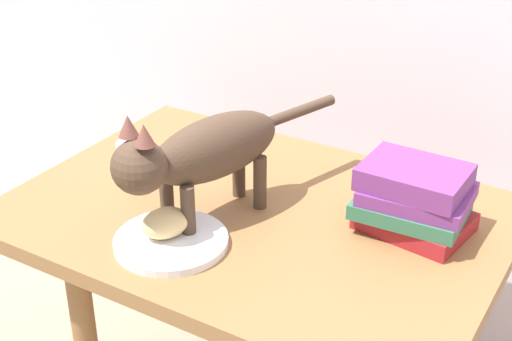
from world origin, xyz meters
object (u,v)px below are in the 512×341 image
Objects in this scene: bread_roll at (165,223)px; candle_jar at (136,166)px; side_table at (256,245)px; cat at (202,153)px; plate at (171,241)px; book_stack at (414,199)px.

candle_jar reaches higher than bread_roll.
cat is (-0.06, -0.08, 0.21)m from side_table.
plate is 0.23m from candle_jar.
candle_jar is at bearing -167.52° from book_stack.
candle_jar is (-0.17, 0.14, -0.00)m from bread_roll.
side_table is 0.30m from book_stack.
side_table is at bearing -162.75° from book_stack.
candle_jar is (-0.19, 0.05, -0.09)m from cat.
book_stack reaches higher than plate.
side_table is 0.22m from bread_roll.
cat is 0.36m from book_stack.
plate is 0.97× the size of book_stack.
candle_jar is at bearing 141.51° from bread_roll.
bread_roll is 0.41× the size of book_stack.
plate is 2.37× the size of bread_roll.
cat is at bearing -127.26° from side_table.
candle_jar is (-0.18, 0.14, 0.03)m from plate.
plate is 0.41× the size of cat.
side_table is 4.58× the size of plate.
side_table is at bearing 69.86° from plate.
bread_roll is at bearing -143.28° from book_stack.
cat is at bearing -153.64° from book_stack.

